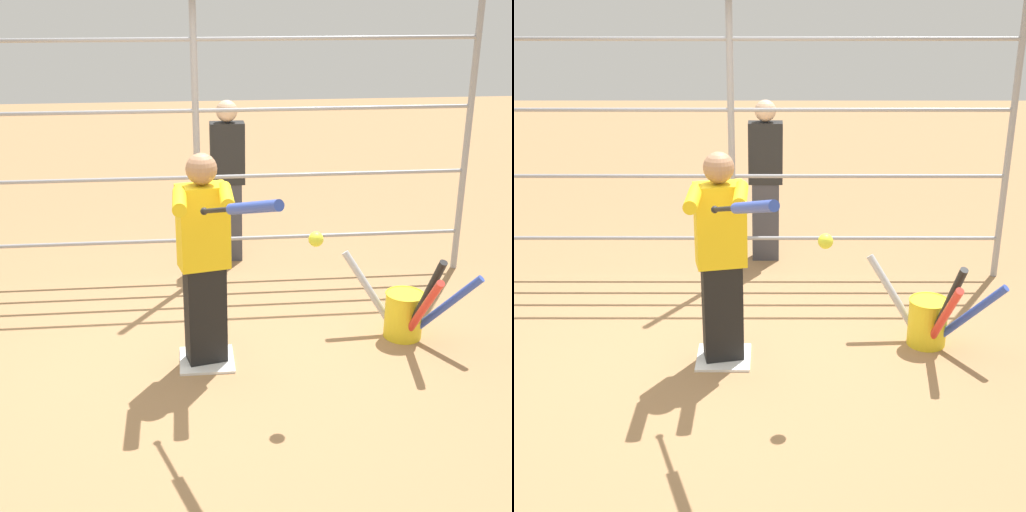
{
  "view_description": "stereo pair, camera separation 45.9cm",
  "coord_description": "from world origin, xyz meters",
  "views": [
    {
      "loc": [
        0.11,
        4.66,
        2.66
      ],
      "look_at": [
        -0.35,
        0.21,
        0.91
      ],
      "focal_mm": 50.0,
      "sensor_mm": 36.0,
      "label": 1
    },
    {
      "loc": [
        -0.35,
        4.68,
        2.66
      ],
      "look_at": [
        -0.35,
        0.21,
        0.91
      ],
      "focal_mm": 50.0,
      "sensor_mm": 36.0,
      "label": 2
    }
  ],
  "objects": [
    {
      "name": "home_plate",
      "position": [
        0.0,
        0.0,
        0.01
      ],
      "size": [
        0.4,
        0.4,
        0.02
      ],
      "color": "white",
      "rests_on": "ground"
    },
    {
      "name": "batter",
      "position": [
        0.0,
        0.02,
        0.85
      ],
      "size": [
        0.4,
        0.59,
        1.57
      ],
      "color": "black",
      "rests_on": "ground"
    },
    {
      "name": "bystander_behind_fence",
      "position": [
        -0.3,
        -2.06,
        0.83
      ],
      "size": [
        0.33,
        0.2,
        1.59
      ],
      "color": "#3F3F47",
      "rests_on": "ground"
    },
    {
      "name": "bat_bucket",
      "position": [
        -1.57,
        -0.21,
        0.23
      ],
      "size": [
        0.97,
        0.81,
        0.8
      ],
      "color": "yellow",
      "rests_on": "ground"
    },
    {
      "name": "ground_plane",
      "position": [
        0.0,
        0.0,
        0.0
      ],
      "size": [
        24.0,
        24.0,
        0.0
      ],
      "primitive_type": "plane",
      "color": "#9E754C"
    },
    {
      "name": "baseball_bat_swinging",
      "position": [
        -0.23,
        0.88,
        1.46
      ],
      "size": [
        0.43,
        0.79,
        0.31
      ],
      "color": "black"
    },
    {
      "name": "softball_in_flight",
      "position": [
        -0.69,
        0.52,
        1.13
      ],
      "size": [
        0.1,
        0.1,
        0.1
      ],
      "color": "yellow"
    },
    {
      "name": "fence_backstop",
      "position": [
        0.0,
        -1.6,
        1.28
      ],
      "size": [
        5.03,
        0.06,
        2.56
      ],
      "color": "#939399",
      "rests_on": "ground"
    }
  ]
}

